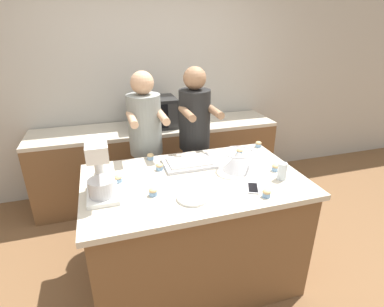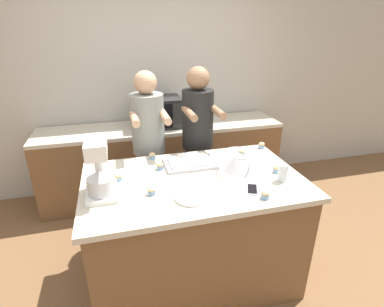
% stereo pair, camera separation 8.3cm
% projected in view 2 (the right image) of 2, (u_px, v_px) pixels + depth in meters
% --- Properties ---
extents(ground_plane, '(16.00, 16.00, 0.00)m').
position_uv_depth(ground_plane, '(193.00, 274.00, 2.56)').
color(ground_plane, brown).
extents(back_wall, '(10.00, 0.06, 2.70)m').
position_uv_depth(back_wall, '(155.00, 80.00, 3.60)').
color(back_wall, '#B2ADA3').
rests_on(back_wall, ground_plane).
extents(island_counter, '(1.60, 0.98, 0.93)m').
position_uv_depth(island_counter, '(194.00, 230.00, 2.38)').
color(island_counter, brown).
rests_on(island_counter, ground_plane).
extents(back_counter, '(2.80, 0.60, 0.89)m').
position_uv_depth(back_counter, '(163.00, 160.00, 3.65)').
color(back_counter, brown).
rests_on(back_counter, ground_plane).
extents(person_left, '(0.32, 0.49, 1.62)m').
position_uv_depth(person_left, '(150.00, 153.00, 2.80)').
color(person_left, '#33384C').
rests_on(person_left, ground_plane).
extents(person_right, '(0.31, 0.49, 1.63)m').
position_uv_depth(person_right, '(198.00, 147.00, 2.90)').
color(person_right, '#33384C').
rests_on(person_right, ground_plane).
extents(stand_mixer, '(0.20, 0.30, 0.39)m').
position_uv_depth(stand_mixer, '(99.00, 171.00, 1.93)').
color(stand_mixer, white).
rests_on(stand_mixer, island_counter).
extents(mixing_bowl, '(0.24, 0.24, 0.15)m').
position_uv_depth(mixing_bowl, '(239.00, 161.00, 2.28)').
color(mixing_bowl, '#BCBCC1').
rests_on(mixing_bowl, island_counter).
extents(baking_tray, '(0.41, 0.28, 0.04)m').
position_uv_depth(baking_tray, '(190.00, 163.00, 2.40)').
color(baking_tray, '#BCBCC1').
rests_on(baking_tray, island_counter).
extents(microwave_oven, '(0.52, 0.39, 0.33)m').
position_uv_depth(microwave_oven, '(158.00, 112.00, 3.40)').
color(microwave_oven, black).
rests_on(microwave_oven, back_counter).
extents(cell_phone, '(0.12, 0.16, 0.01)m').
position_uv_depth(cell_phone, '(252.00, 189.00, 2.04)').
color(cell_phone, silver).
rests_on(cell_phone, island_counter).
extents(drinking_glass, '(0.07, 0.07, 0.13)m').
position_uv_depth(drinking_glass, '(283.00, 173.00, 2.14)').
color(drinking_glass, silver).
rests_on(drinking_glass, island_counter).
extents(small_plate, '(0.21, 0.21, 0.02)m').
position_uv_depth(small_plate, '(191.00, 198.00, 1.94)').
color(small_plate, white).
rests_on(small_plate, island_counter).
extents(cupcake_0, '(0.06, 0.06, 0.06)m').
position_uv_depth(cupcake_0, '(151.00, 191.00, 1.98)').
color(cupcake_0, '#759EC6').
rests_on(cupcake_0, island_counter).
extents(cupcake_1, '(0.06, 0.06, 0.06)m').
position_uv_depth(cupcake_1, '(118.00, 177.00, 2.16)').
color(cupcake_1, '#759EC6').
rests_on(cupcake_1, island_counter).
extents(cupcake_2, '(0.06, 0.06, 0.06)m').
position_uv_depth(cupcake_2, '(241.00, 157.00, 2.48)').
color(cupcake_2, '#759EC6').
rests_on(cupcake_2, island_counter).
extents(cupcake_3, '(0.06, 0.06, 0.06)m').
position_uv_depth(cupcake_3, '(277.00, 169.00, 2.28)').
color(cupcake_3, '#759EC6').
rests_on(cupcake_3, island_counter).
extents(cupcake_4, '(0.06, 0.06, 0.06)m').
position_uv_depth(cupcake_4, '(101.00, 168.00, 2.29)').
color(cupcake_4, '#759EC6').
rests_on(cupcake_4, island_counter).
extents(cupcake_5, '(0.06, 0.06, 0.06)m').
position_uv_depth(cupcake_5, '(152.00, 156.00, 2.51)').
color(cupcake_5, '#759EC6').
rests_on(cupcake_5, island_counter).
extents(cupcake_6, '(0.06, 0.06, 0.06)m').
position_uv_depth(cupcake_6, '(265.00, 195.00, 1.93)').
color(cupcake_6, '#759EC6').
rests_on(cupcake_6, island_counter).
extents(cupcake_7, '(0.06, 0.06, 0.06)m').
position_uv_depth(cupcake_7, '(242.00, 152.00, 2.57)').
color(cupcake_7, '#759EC6').
rests_on(cupcake_7, island_counter).
extents(cupcake_8, '(0.06, 0.06, 0.06)m').
position_uv_depth(cupcake_8, '(261.00, 145.00, 2.72)').
color(cupcake_8, '#759EC6').
rests_on(cupcake_8, island_counter).
extents(cupcake_9, '(0.06, 0.06, 0.06)m').
position_uv_depth(cupcake_9, '(160.00, 166.00, 2.32)').
color(cupcake_9, '#759EC6').
rests_on(cupcake_9, island_counter).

